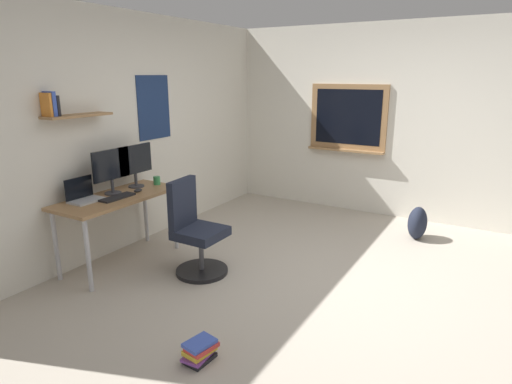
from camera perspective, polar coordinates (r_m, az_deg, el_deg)
The scene contains 13 objects.
ground_plane at distance 4.25m, azimuth 9.79°, elevation -12.00°, with size 5.20×5.20×0.00m, color #ADA393.
wall_back at distance 5.19m, azimuth -15.85°, elevation 7.76°, with size 5.00×0.30×2.60m.
wall_right at distance 6.18m, azimuth 18.40°, elevation 8.67°, with size 0.22×5.00×2.60m.
desk at distance 4.63m, azimuth -17.73°, elevation -1.47°, with size 1.30×0.58×0.74m.
office_chair at distance 4.33m, azimuth -8.03°, elevation -5.47°, with size 0.52×0.52×0.95m.
laptop at distance 4.52m, azimuth -21.81°, elevation -0.42°, with size 0.31×0.21×0.23m.
monitor_primary at distance 4.64m, azimuth -18.55°, elevation 3.00°, with size 0.46×0.17×0.46m.
monitor_secondary at distance 4.85m, azimuth -15.67°, elevation 3.74°, with size 0.46×0.17×0.46m.
keyboard at distance 4.51m, azimuth -17.83°, elevation -0.67°, with size 0.37×0.13×0.02m, color black.
computer_mouse at distance 4.70m, azimuth -15.31°, elevation 0.22°, with size 0.10×0.06×0.03m, color #262628.
coffee_mug at distance 4.95m, azimuth -12.97°, elevation 1.49°, with size 0.08×0.08×0.09m, color #338C4C.
backpack at distance 5.57m, azimuth 20.54°, elevation -3.84°, with size 0.32×0.22×0.40m, color #1E2333.
book_stack_on_floor at distance 3.22m, azimuth -7.43°, elevation -20.05°, with size 0.25×0.20×0.14m.
Camera 1 is at (-3.56, -1.28, 1.93)m, focal length 30.29 mm.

